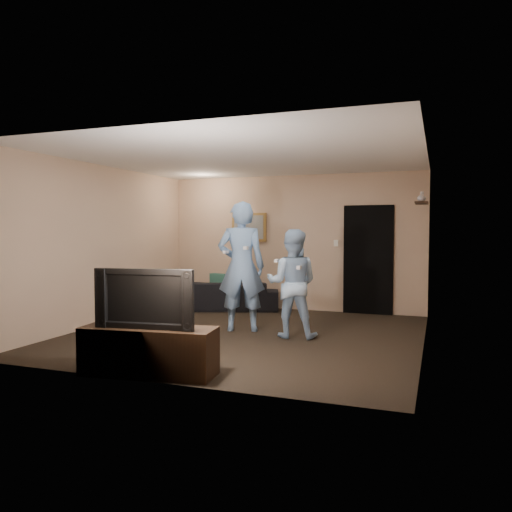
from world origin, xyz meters
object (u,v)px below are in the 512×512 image
at_px(wii_player_left, 241,267).
at_px(wii_player_right, 292,283).
at_px(tv_console, 149,351).
at_px(television, 148,298).
at_px(sofa, 230,295).

distance_m(wii_player_left, wii_player_right, 0.90).
relative_size(wii_player_left, wii_player_right, 1.27).
relative_size(tv_console, television, 1.32).
bearing_deg(wii_player_right, television, -111.63).
height_order(tv_console, wii_player_left, wii_player_left).
bearing_deg(television, wii_player_right, 61.29).
bearing_deg(television, wii_player_left, 81.44).
relative_size(sofa, tv_console, 1.30).
relative_size(television, wii_player_left, 0.56).
height_order(tv_console, wii_player_right, wii_player_right).
height_order(television, wii_player_left, wii_player_left).
height_order(sofa, wii_player_left, wii_player_left).
distance_m(tv_console, television, 0.58).
relative_size(television, wii_player_right, 0.71).
xyz_separation_m(tv_console, wii_player_right, (0.92, 2.33, 0.53)).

